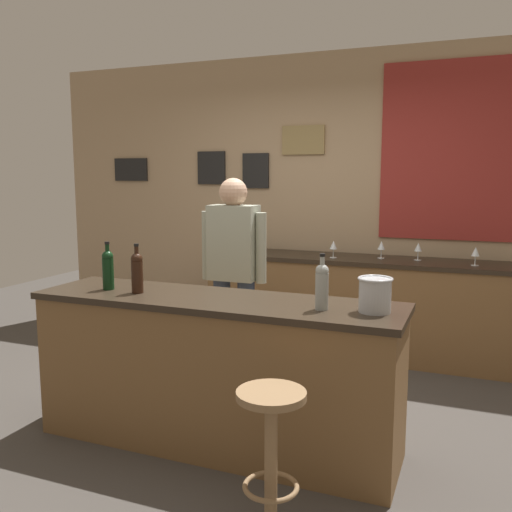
{
  "coord_description": "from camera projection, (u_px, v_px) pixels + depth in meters",
  "views": [
    {
      "loc": [
        1.43,
        -3.3,
        1.64
      ],
      "look_at": [
        -0.08,
        0.45,
        1.05
      ],
      "focal_mm": 38.96,
      "sensor_mm": 36.0,
      "label": 1
    }
  ],
  "objects": [
    {
      "name": "wine_glass_c",
      "position": [
        418.0,
        248.0,
        4.85
      ],
      "size": [
        0.07,
        0.07,
        0.16
      ],
      "color": "silver",
      "rests_on": "side_counter"
    },
    {
      "name": "wine_glass_d",
      "position": [
        476.0,
        252.0,
        4.56
      ],
      "size": [
        0.07,
        0.07,
        0.16
      ],
      "color": "silver",
      "rests_on": "side_counter"
    },
    {
      "name": "ice_bucket",
      "position": [
        375.0,
        294.0,
        2.93
      ],
      "size": [
        0.19,
        0.19,
        0.19
      ],
      "color": "#B7BABF",
      "rests_on": "bar_counter"
    },
    {
      "name": "side_counter",
      "position": [
        353.0,
        306.0,
        5.1
      ],
      "size": [
        2.77,
        0.56,
        0.9
      ],
      "color": "brown",
      "rests_on": "ground_plane"
    },
    {
      "name": "ground_plane",
      "position": [
        242.0,
        417.0,
        3.79
      ],
      "size": [
        10.0,
        10.0,
        0.0
      ],
      "primitive_type": "plane",
      "color": "#423D38"
    },
    {
      "name": "bar_counter",
      "position": [
        216.0,
        372.0,
        3.36
      ],
      "size": [
        2.24,
        0.6,
        0.92
      ],
      "color": "brown",
      "rests_on": "ground_plane"
    },
    {
      "name": "back_wall",
      "position": [
        326.0,
        198.0,
        5.44
      ],
      "size": [
        6.0,
        0.09,
        2.8
      ],
      "color": "tan",
      "rests_on": "ground_plane"
    },
    {
      "name": "bartender",
      "position": [
        234.0,
        270.0,
        4.17
      ],
      "size": [
        0.52,
        0.21,
        1.62
      ],
      "color": "#384766",
      "rests_on": "ground_plane"
    },
    {
      "name": "wine_glass_b",
      "position": [
        381.0,
        246.0,
        4.96
      ],
      "size": [
        0.07,
        0.07,
        0.16
      ],
      "color": "silver",
      "rests_on": "side_counter"
    },
    {
      "name": "wine_glass_a",
      "position": [
        333.0,
        246.0,
        4.99
      ],
      "size": [
        0.07,
        0.07,
        0.16
      ],
      "color": "silver",
      "rests_on": "side_counter"
    },
    {
      "name": "coffee_mug",
      "position": [
        255.0,
        247.0,
        5.41
      ],
      "size": [
        0.13,
        0.08,
        0.09
      ],
      "color": "#338C4C",
      "rests_on": "side_counter"
    },
    {
      "name": "wine_bottle_b",
      "position": [
        137.0,
        271.0,
        3.41
      ],
      "size": [
        0.07,
        0.07,
        0.31
      ],
      "color": "black",
      "rests_on": "bar_counter"
    },
    {
      "name": "bar_stool",
      "position": [
        271.0,
        437.0,
        2.52
      ],
      "size": [
        0.32,
        0.32,
        0.68
      ],
      "color": "olive",
      "rests_on": "ground_plane"
    },
    {
      "name": "wine_bottle_a",
      "position": [
        108.0,
        268.0,
        3.51
      ],
      "size": [
        0.07,
        0.07,
        0.31
      ],
      "color": "black",
      "rests_on": "bar_counter"
    },
    {
      "name": "wine_bottle_c",
      "position": [
        322.0,
        285.0,
        2.98
      ],
      "size": [
        0.07,
        0.07,
        0.31
      ],
      "color": "#999E99",
      "rests_on": "bar_counter"
    }
  ]
}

